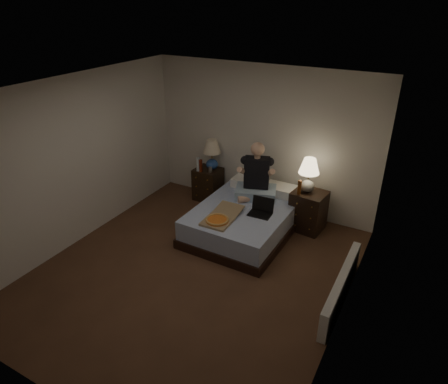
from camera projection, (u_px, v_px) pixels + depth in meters
The scene contains 19 objects.
floor at pixel (193, 272), 5.56m from camera, with size 4.00×4.50×0.00m, color brown.
ceiling at pixel (185, 91), 4.44m from camera, with size 4.00×4.50×0.00m, color white.
wall_back at pixel (262, 140), 6.76m from camera, with size 4.00×2.50×0.00m, color silver.
wall_front at pixel (37, 301), 3.24m from camera, with size 4.00×2.50×0.00m, color silver.
wall_left at pixel (75, 162), 5.86m from camera, with size 4.50×2.50×0.00m, color silver.
wall_right at pixel (351, 233), 4.13m from camera, with size 4.50×2.50×0.00m, color silver.
bed at pixel (244, 220), 6.38m from camera, with size 1.38×1.83×0.46m, color #5E7BBD.
nightstand_left at pixel (208, 184), 7.40m from camera, with size 0.46×0.42×0.60m, color black.
nightstand_right at pixel (308, 211), 6.44m from camera, with size 0.51×0.46×0.66m, color black.
lamp_left at pixel (212, 155), 7.15m from camera, with size 0.32×0.32×0.56m, color #294D96, non-canonical shape.
lamp_right at pixel (308, 175), 6.20m from camera, with size 0.32×0.32×0.56m, color gray, non-canonical shape.
water_bottle at pixel (198, 164), 7.14m from camera, with size 0.07×0.07×0.25m, color silver.
soda_can at pixel (210, 169), 7.14m from camera, with size 0.07×0.07×0.10m, color beige.
beer_bottle_left at pixel (201, 166), 7.12m from camera, with size 0.06×0.06×0.23m, color #5C1D0D.
beer_bottle_right at pixel (299, 187), 6.19m from camera, with size 0.06×0.06×0.23m, color #62300E.
person at pixel (257, 171), 6.38m from camera, with size 0.66×0.52×0.93m, color black, non-canonical shape.
laptop at pixel (260, 208), 6.01m from camera, with size 0.34×0.28×0.24m, color black, non-canonical shape.
pizza_box at pixel (217, 220), 5.83m from camera, with size 0.40×0.76×0.08m, color #9F855F, non-canonical shape.
radiator at pixel (341, 287), 4.96m from camera, with size 0.10×1.60×0.40m, color silver.
Camera 1 is at (2.53, -3.70, 3.49)m, focal length 32.00 mm.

